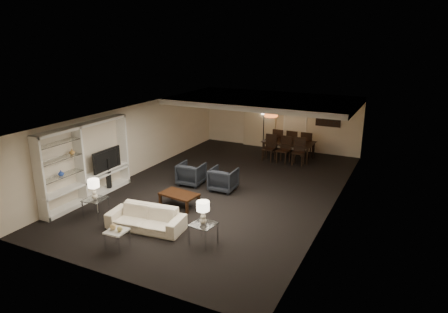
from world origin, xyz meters
The scene contains 35 objects.
floor centered at (0.00, 0.00, 0.00)m, with size 11.00×11.00×0.00m, color black.
ceiling centered at (0.00, 0.00, 2.50)m, with size 7.00×11.00×0.02m, color silver.
wall_back centered at (0.00, 5.50, 1.25)m, with size 7.00×0.02×2.50m, color beige.
wall_front centered at (0.00, -5.50, 1.25)m, with size 7.00×0.02×2.50m, color beige.
wall_left centered at (-3.50, 0.00, 1.25)m, with size 0.02×11.00×2.50m, color beige.
wall_right centered at (3.50, 0.00, 1.25)m, with size 0.02×11.00×2.50m, color beige.
ceiling_soffit centered at (0.00, 3.50, 2.40)m, with size 7.00×4.00×0.20m, color silver.
curtains centered at (-0.90, 5.42, 1.20)m, with size 1.50×0.12×2.40m, color beige.
door centered at (0.70, 5.47, 1.05)m, with size 0.90×0.05×2.10m, color silver.
painting centered at (2.10, 5.46, 1.55)m, with size 0.95×0.04×0.65m, color #142D38.
media_unit centered at (-3.31, -2.60, 1.18)m, with size 0.38×3.40×2.35m, color white, non-canonical shape.
pendant_light centered at (0.30, 3.50, 1.92)m, with size 0.52×0.52×0.24m, color #D8591E.
sofa centered at (-0.56, -3.43, 0.29)m, with size 2.01×0.78×0.59m, color beige.
coffee_table centered at (-0.56, -1.83, 0.20)m, with size 1.10×0.64×0.39m, color black, non-canonical shape.
armchair_left centered at (-1.16, -0.13, 0.37)m, with size 0.80×0.82×0.75m, color black.
armchair_right centered at (0.04, -0.13, 0.37)m, with size 0.80×0.82×0.75m, color black.
side_table_left centered at (-2.26, -3.43, 0.26)m, with size 0.55×0.55×0.51m, color silver, non-canonical shape.
side_table_right centered at (1.14, -3.43, 0.26)m, with size 0.55×0.55×0.51m, color silver, non-canonical shape.
table_lamp_left centered at (-2.26, -3.43, 0.80)m, with size 0.31×0.31×0.57m, color beige, non-canonical shape.
table_lamp_right centered at (1.14, -3.43, 0.80)m, with size 0.31×0.31×0.57m, color beige, non-canonical shape.
marble_table centered at (-0.56, -4.53, 0.23)m, with size 0.46×0.46×0.46m, color silver, non-canonical shape.
gold_gourd_a centered at (-0.66, -4.53, 0.53)m, with size 0.15×0.15×0.15m, color tan.
gold_gourd_b centered at (-0.46, -4.53, 0.52)m, with size 0.13×0.13×0.13m, color #DAC573.
television centered at (-3.28, -1.89, 1.09)m, with size 0.15×1.16×0.67m, color black.
vase_blue centered at (-3.31, -3.56, 1.14)m, with size 0.16×0.16×0.17m, color #2746AC.
vase_amber centered at (-3.31, -3.08, 1.64)m, with size 0.15×0.15×0.16m, color #C28A40.
floor_speaker centered at (-3.20, -1.84, 0.56)m, with size 0.12×0.12×1.12m, color black.
dining_table centered at (0.86, 4.15, 0.35)m, with size 2.01×1.12×0.71m, color black.
chair_nl centered at (0.26, 3.50, 0.52)m, with size 0.49×0.49×1.05m, color black, non-canonical shape.
chair_nm centered at (0.86, 3.50, 0.52)m, with size 0.49×0.49×1.05m, color black, non-canonical shape.
chair_nr centered at (1.46, 3.50, 0.52)m, with size 0.49×0.49×1.05m, color black, non-canonical shape.
chair_fl centered at (0.26, 4.80, 0.52)m, with size 0.49×0.49×1.05m, color black, non-canonical shape.
chair_fm centered at (0.86, 4.80, 0.52)m, with size 0.49×0.49×1.05m, color black, non-canonical shape.
chair_fr centered at (1.46, 4.80, 0.52)m, with size 0.49×0.49×1.05m, color black, non-canonical shape.
floor_lamp centered at (-0.62, 5.20, 0.87)m, with size 0.25×0.25×1.75m, color black, non-canonical shape.
Camera 1 is at (5.40, -10.94, 4.82)m, focal length 32.00 mm.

